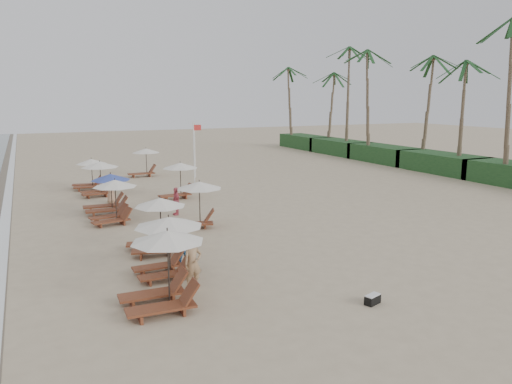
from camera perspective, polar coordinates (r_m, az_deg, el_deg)
name	(u,v)px	position (r m, az deg, el deg)	size (l,w,h in m)	color
ground	(307,255)	(20.29, 5.87, -7.20)	(160.00, 160.00, 0.00)	tan
foam_line	(4,227)	(27.25, -26.96, -3.63)	(0.50, 140.00, 0.02)	white
shrub_hedge	(442,163)	(44.90, 20.65, 3.14)	(3.20, 53.00, 1.60)	#193D1C
palm_row	(441,53)	(45.28, 20.52, 14.79)	(7.00, 52.00, 12.30)	brown
lounger_station_0	(160,273)	(15.21, -10.95, -9.08)	(2.61, 2.21, 2.39)	brown
lounger_station_1	(165,243)	(17.80, -10.47, -5.76)	(2.52, 2.43, 2.15)	brown
lounger_station_2	(155,226)	(20.59, -11.50, -3.91)	(2.49, 2.21, 2.27)	brown
lounger_station_3	(112,201)	(25.92, -16.27, -1.00)	(2.49, 2.20, 2.20)	brown
lounger_station_4	(106,195)	(28.38, -16.85, -0.35)	(2.65, 2.15, 2.15)	brown
lounger_station_5	(98,177)	(33.44, -17.75, 1.64)	(2.52, 2.36, 2.20)	brown
lounger_station_6	(89,174)	(36.16, -18.70, 1.93)	(2.47, 2.09, 2.09)	brown
inland_station_0	(197,199)	(24.23, -6.84, -0.86)	(2.71, 2.24, 2.22)	brown
inland_station_1	(178,177)	(31.41, -8.99, 1.69)	(2.75, 2.24, 2.22)	brown
inland_station_2	(144,160)	(40.80, -12.79, 3.58)	(2.79, 2.24, 2.22)	brown
beachgoer_near	(193,263)	(16.66, -7.28, -8.14)	(0.63, 0.42, 1.74)	#9E7A55
beachgoer_mid_a	(181,247)	(18.94, -8.66, -6.23)	(0.72, 0.56, 1.48)	teal
beachgoer_far_a	(176,201)	(27.05, -9.17, -1.05)	(0.89, 0.37, 1.51)	#C44E5B
beachgoer_far_b	(111,190)	(30.95, -16.34, 0.18)	(0.76, 0.49, 1.56)	#A37858
duffel_bag	(373,299)	(16.00, 13.26, -11.91)	(0.60, 0.43, 0.30)	black
flag_pole_near	(194,151)	(35.73, -7.10, 4.74)	(0.60, 0.08, 4.56)	silver
flag_pole_far	(195,147)	(39.39, -7.00, 5.14)	(0.59, 0.08, 4.34)	silver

